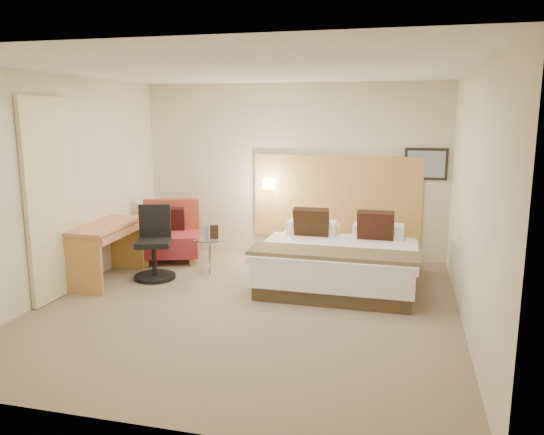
% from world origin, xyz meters
% --- Properties ---
extents(floor, '(4.80, 5.00, 0.02)m').
position_xyz_m(floor, '(0.00, 0.00, -0.01)').
color(floor, '#776650').
rests_on(floor, ground).
extents(ceiling, '(4.80, 5.00, 0.02)m').
position_xyz_m(ceiling, '(0.00, 0.00, 2.71)').
color(ceiling, white).
rests_on(ceiling, floor).
extents(wall_back, '(4.80, 0.02, 2.70)m').
position_xyz_m(wall_back, '(0.00, 2.51, 1.35)').
color(wall_back, beige).
rests_on(wall_back, floor).
extents(wall_front, '(4.80, 0.02, 2.70)m').
position_xyz_m(wall_front, '(0.00, -2.51, 1.35)').
color(wall_front, beige).
rests_on(wall_front, floor).
extents(wall_left, '(0.02, 5.00, 2.70)m').
position_xyz_m(wall_left, '(-2.41, 0.00, 1.35)').
color(wall_left, beige).
rests_on(wall_left, floor).
extents(wall_right, '(0.02, 5.00, 2.70)m').
position_xyz_m(wall_right, '(2.41, 0.00, 1.35)').
color(wall_right, beige).
rests_on(wall_right, floor).
extents(headboard_panel, '(2.60, 0.04, 1.30)m').
position_xyz_m(headboard_panel, '(0.70, 2.47, 0.95)').
color(headboard_panel, tan).
rests_on(headboard_panel, wall_back).
extents(art_frame, '(0.62, 0.03, 0.47)m').
position_xyz_m(art_frame, '(2.02, 2.48, 1.50)').
color(art_frame, black).
rests_on(art_frame, wall_back).
extents(art_canvas, '(0.54, 0.01, 0.39)m').
position_xyz_m(art_canvas, '(2.02, 2.46, 1.50)').
color(art_canvas, '#768EA3').
rests_on(art_canvas, wall_back).
extents(lamp_arm, '(0.02, 0.12, 0.02)m').
position_xyz_m(lamp_arm, '(-0.35, 2.42, 1.15)').
color(lamp_arm, silver).
rests_on(lamp_arm, wall_back).
extents(lamp_shade, '(0.15, 0.15, 0.15)m').
position_xyz_m(lamp_shade, '(-0.35, 2.36, 1.15)').
color(lamp_shade, '#F7E6C1').
rests_on(lamp_shade, wall_back).
extents(curtain, '(0.06, 0.90, 2.42)m').
position_xyz_m(curtain, '(-2.36, -0.25, 1.22)').
color(curtain, beige).
rests_on(curtain, wall_left).
extents(bottle_a, '(0.07, 0.07, 0.18)m').
position_xyz_m(bottle_a, '(-0.97, 1.21, 0.58)').
color(bottle_a, '#7CA3C0').
rests_on(bottle_a, side_table).
extents(bottle_b, '(0.07, 0.07, 0.18)m').
position_xyz_m(bottle_b, '(-0.97, 1.24, 0.58)').
color(bottle_b, '#8AAED5').
rests_on(bottle_b, side_table).
extents(menu_folder, '(0.12, 0.07, 0.20)m').
position_xyz_m(menu_folder, '(-0.85, 1.22, 0.59)').
color(menu_folder, '#302013').
rests_on(menu_folder, side_table).
extents(bed, '(2.04, 1.96, 0.97)m').
position_xyz_m(bed, '(0.94, 1.14, 0.32)').
color(bed, '#413220').
rests_on(bed, floor).
extents(lounge_chair, '(1.06, 0.99, 0.91)m').
position_xyz_m(lounge_chair, '(-1.74, 1.71, 0.36)').
color(lounge_chair, tan).
rests_on(lounge_chair, floor).
extents(side_table, '(0.55, 0.55, 0.49)m').
position_xyz_m(side_table, '(-0.91, 1.20, 0.28)').
color(side_table, white).
rests_on(side_table, floor).
extents(desk, '(0.64, 1.29, 0.79)m').
position_xyz_m(desk, '(-2.11, 0.50, 0.62)').
color(desk, '#C3724C').
rests_on(desk, floor).
extents(desk_chair, '(0.71, 0.71, 0.99)m').
position_xyz_m(desk_chair, '(-1.56, 0.78, 0.41)').
color(desk_chair, black).
rests_on(desk_chair, floor).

